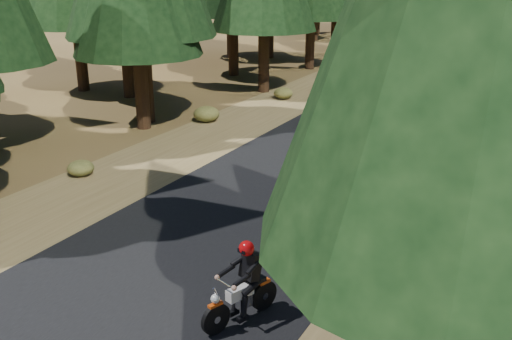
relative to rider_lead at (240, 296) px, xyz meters
The scene contains 7 objects.
ground 3.25m from the rider_lead, 126.86° to the left, with size 120.00×120.00×0.00m, color #4B361A.
road 7.82m from the rider_lead, 104.27° to the left, with size 6.00×100.00×0.01m, color black.
shoulder_l 10.00m from the rider_lead, 130.77° to the left, with size 3.20×100.00×0.01m, color brown.
shoulder_r 8.04m from the rider_lead, 70.53° to the left, with size 3.20×100.00×0.01m, color brown.
understory_shrubs 9.45m from the rider_lead, 89.86° to the left, with size 13.89×29.19×0.70m.
rider_lead is the anchor object (origin of this frame).
rider_follow 10.48m from the rider_lead, 104.62° to the left, with size 0.93×2.07×1.78m.
Camera 1 is at (6.09, -9.66, 5.72)m, focal length 40.00 mm.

